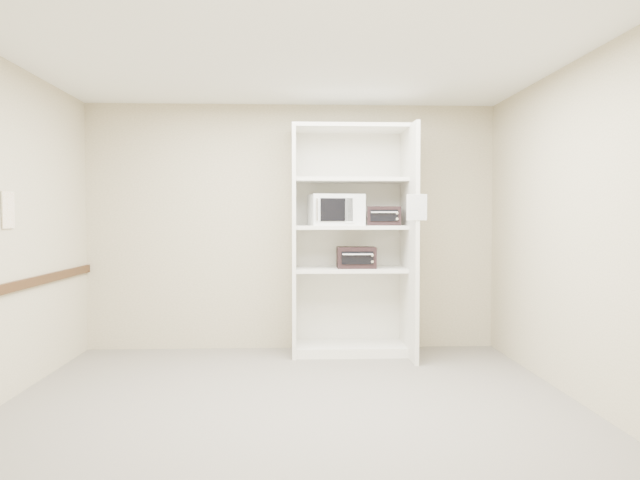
{
  "coord_description": "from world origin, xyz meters",
  "views": [
    {
      "loc": [
        0.0,
        -4.91,
        1.45
      ],
      "look_at": [
        0.28,
        1.27,
        1.23
      ],
      "focal_mm": 35.0,
      "sensor_mm": 36.0,
      "label": 1
    }
  ],
  "objects_px": {
    "shelving_unit": "(354,248)",
    "toaster_oven_lower": "(356,257)",
    "microwave": "(336,210)",
    "toaster_oven_upper": "(384,216)"
  },
  "relations": [
    {
      "from": "microwave",
      "to": "toaster_oven_lower",
      "type": "xyz_separation_m",
      "value": [
        0.21,
        -0.06,
        -0.5
      ]
    },
    {
      "from": "shelving_unit",
      "to": "microwave",
      "type": "bearing_deg",
      "value": 179.74
    },
    {
      "from": "toaster_oven_lower",
      "to": "toaster_oven_upper",
      "type": "bearing_deg",
      "value": 3.41
    },
    {
      "from": "shelving_unit",
      "to": "toaster_oven_lower",
      "type": "xyz_separation_m",
      "value": [
        0.01,
        -0.06,
        -0.1
      ]
    },
    {
      "from": "microwave",
      "to": "toaster_oven_upper",
      "type": "relative_size",
      "value": 1.57
    },
    {
      "from": "shelving_unit",
      "to": "toaster_oven_upper",
      "type": "xyz_separation_m",
      "value": [
        0.31,
        -0.05,
        0.34
      ]
    },
    {
      "from": "shelving_unit",
      "to": "microwave",
      "type": "height_order",
      "value": "shelving_unit"
    },
    {
      "from": "shelving_unit",
      "to": "toaster_oven_upper",
      "type": "height_order",
      "value": "shelving_unit"
    },
    {
      "from": "microwave",
      "to": "toaster_oven_lower",
      "type": "bearing_deg",
      "value": -23.92
    },
    {
      "from": "shelving_unit",
      "to": "toaster_oven_upper",
      "type": "distance_m",
      "value": 0.46
    }
  ]
}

